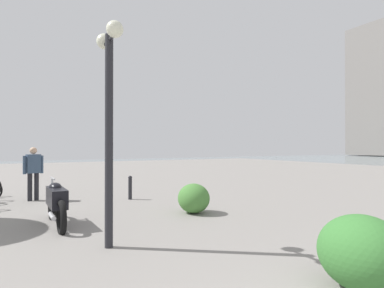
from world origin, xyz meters
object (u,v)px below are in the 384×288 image
pedestrian (33,170)px  bollard_mid (130,187)px  motorcycle (56,202)px  lamppost (109,100)px

pedestrian → bollard_mid: 3.13m
motorcycle → bollard_mid: 3.54m
motorcycle → pedestrian: (3.80, 0.27, 0.49)m
lamppost → bollard_mid: 5.42m
bollard_mid → lamppost: bearing=157.6°
lamppost → pedestrian: lamppost is taller
lamppost → bollard_mid: bearing=-22.4°
pedestrian → bollard_mid: bearing=-115.1°
lamppost → pedestrian: (5.90, 0.88, -1.56)m
lamppost → bollard_mid: lamppost is taller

